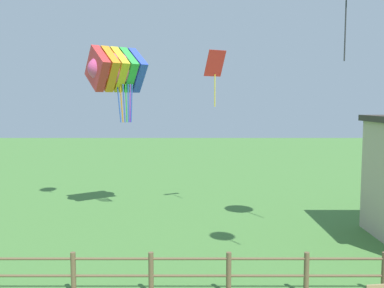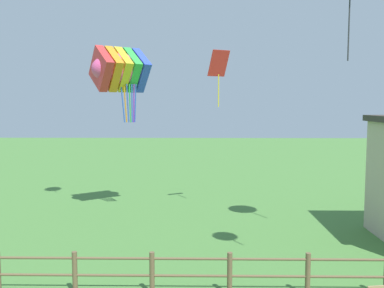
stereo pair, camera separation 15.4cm
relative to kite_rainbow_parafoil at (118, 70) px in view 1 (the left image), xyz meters
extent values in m
cylinder|color=brown|center=(0.29, -8.75, -6.11)|extent=(0.14, 0.14, 1.18)
cylinder|color=brown|center=(2.38, -8.75, -6.11)|extent=(0.14, 0.14, 1.18)
cylinder|color=brown|center=(4.47, -8.75, -6.11)|extent=(0.14, 0.14, 1.18)
cylinder|color=brown|center=(6.57, -8.75, -6.11)|extent=(0.14, 0.14, 1.18)
cylinder|color=brown|center=(3.43, -8.75, -5.70)|extent=(18.82, 0.07, 0.07)
cylinder|color=brown|center=(3.43, -8.75, -6.17)|extent=(18.82, 0.07, 0.07)
ellipsoid|color=#E54C8C|center=(0.00, 0.00, 0.01)|extent=(3.41, 3.26, 2.07)
cube|color=red|center=(-0.75, -0.54, 0.01)|extent=(1.54, 1.94, 2.11)
cube|color=orange|center=(-0.38, -0.27, 0.01)|extent=(1.54, 1.94, 2.11)
cube|color=yellow|center=(0.00, 0.00, 0.01)|extent=(1.54, 1.94, 2.11)
cube|color=green|center=(0.37, 0.27, 0.01)|extent=(1.54, 1.94, 2.11)
cube|color=blue|center=(0.75, 0.54, 0.01)|extent=(1.54, 1.94, 2.11)
cylinder|color=blue|center=(0.15, -0.24, -1.55)|extent=(0.18, 0.29, 1.75)
cylinder|color=orange|center=(0.26, -0.23, -1.55)|extent=(0.14, 0.30, 1.75)
cylinder|color=blue|center=(0.37, -0.22, -1.55)|extent=(0.10, 0.30, 1.75)
cylinder|color=green|center=(0.47, -0.20, -1.55)|extent=(0.05, 0.30, 1.75)
cylinder|color=blue|center=(0.56, -0.17, -1.55)|extent=(0.10, 0.30, 1.75)
cylinder|color=purple|center=(0.64, -0.15, -1.55)|extent=(0.14, 0.30, 1.75)
cylinder|color=blue|center=(0.71, -0.12, -1.55)|extent=(0.18, 0.29, 1.75)
cylinder|color=#2D2D33|center=(8.86, -4.58, 1.17)|extent=(0.05, 0.05, 2.46)
cube|color=red|center=(4.56, 0.31, 0.31)|extent=(1.06, 0.90, 1.17)
cylinder|color=yellow|center=(4.56, 0.31, -0.96)|extent=(0.05, 0.05, 1.51)
camera|label=1|loc=(3.49, -19.86, -1.54)|focal=40.00mm
camera|label=2|loc=(3.64, -19.85, -1.54)|focal=40.00mm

